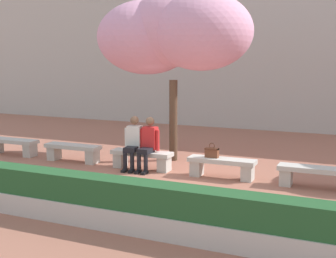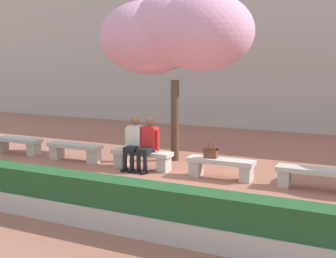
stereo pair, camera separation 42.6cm
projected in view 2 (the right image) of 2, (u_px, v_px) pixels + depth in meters
ground_plane at (180, 173)px, 10.96m from camera, size 100.00×100.00×0.00m
building_facade at (280, 36)px, 18.72m from camera, size 28.00×4.00×7.10m
stone_bench_west_end at (17, 143)px, 13.18m from camera, size 1.54×0.46×0.45m
stone_bench_near_west at (75, 150)px, 12.28m from camera, size 1.54×0.46×0.45m
stone_bench_center at (142, 157)px, 11.37m from camera, size 1.54×0.46×0.45m
stone_bench_near_east at (221, 166)px, 10.47m from camera, size 1.54×0.46×0.45m
stone_bench_east_end at (314, 176)px, 9.56m from camera, size 1.54×0.46×0.45m
person_seated_left at (134, 140)px, 11.35m from camera, size 0.51×0.71×1.29m
person_seated_right at (148, 142)px, 11.17m from camera, size 0.51×0.68×1.29m
handbag at (211, 152)px, 10.52m from camera, size 0.30×0.15×0.34m
cherry_tree_main at (173, 34)px, 11.92m from camera, size 4.20×2.84×4.34m
planter_hedge_foreground at (83, 199)px, 7.65m from camera, size 14.08×0.50×0.80m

